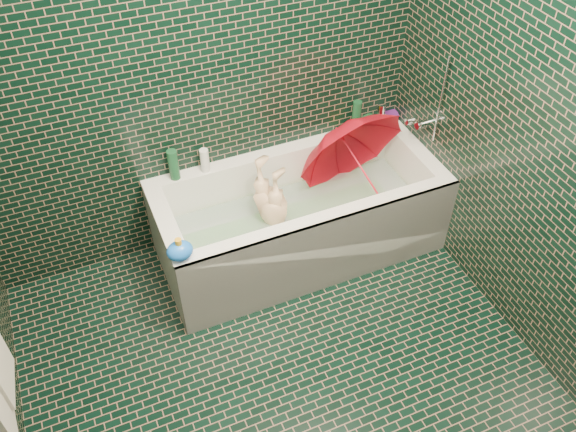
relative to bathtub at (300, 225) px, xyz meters
name	(u,v)px	position (x,y,z in m)	size (l,w,h in m)	color
floor	(300,406)	(-0.45, -1.01, -0.21)	(2.80, 2.80, 0.00)	black
wall_back	(193,58)	(-0.45, 0.39, 1.04)	(2.80, 2.80, 0.00)	black
bathtub	(300,225)	(0.00, 0.00, 0.00)	(1.70, 0.75, 0.55)	white
bath_mat	(299,230)	(0.00, 0.02, -0.06)	(1.35, 0.47, 0.01)	#4CCA28
water	(299,213)	(0.00, 0.02, 0.09)	(1.48, 0.53, 0.00)	silver
faucet	(426,118)	(0.81, 0.01, 0.56)	(0.18, 0.19, 0.55)	silver
child	(274,218)	(-0.16, 0.03, 0.10)	(0.30, 0.19, 0.81)	#E3B88E
umbrella	(361,167)	(0.39, 0.00, 0.34)	(0.67, 0.67, 0.59)	red
soap_bottle_a	(388,124)	(0.76, 0.31, 0.34)	(0.10, 0.10, 0.27)	white
soap_bottle_b	(391,121)	(0.80, 0.34, 0.34)	(0.09, 0.10, 0.21)	#5F1F77
soap_bottle_c	(369,125)	(0.64, 0.36, 0.34)	(0.14, 0.14, 0.18)	#134324
bottle_right_tall	(356,116)	(0.53, 0.34, 0.45)	(0.06, 0.06, 0.22)	#134324
bottle_right_pump	(381,116)	(0.69, 0.31, 0.42)	(0.05, 0.05, 0.17)	silver
bottle_left_tall	(173,165)	(-0.65, 0.34, 0.43)	(0.06, 0.06, 0.19)	#134324
bottle_left_short	(205,160)	(-0.47, 0.33, 0.41)	(0.05, 0.05, 0.15)	white
rubber_duck	(347,129)	(0.46, 0.32, 0.38)	(0.12, 0.08, 0.10)	#F6AA19
bath_toy	(180,251)	(-0.80, -0.29, 0.40)	(0.15, 0.13, 0.13)	blue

